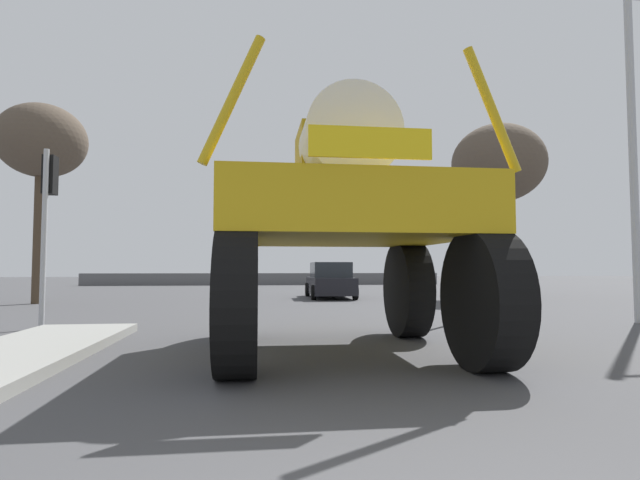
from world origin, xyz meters
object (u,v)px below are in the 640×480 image
(bare_tree_right, at_px, (499,164))
(traffic_signal_near_left, at_px, (48,198))
(bare_tree_left, at_px, (42,143))
(streetlight_near_right, at_px, (637,137))
(oversize_sprayer, at_px, (342,226))
(sedan_ahead, at_px, (330,281))
(traffic_signal_near_right, at_px, (453,215))

(bare_tree_right, bearing_deg, traffic_signal_near_left, -147.87)
(bare_tree_left, bearing_deg, streetlight_near_right, -27.19)
(oversize_sprayer, height_order, sedan_ahead, oversize_sprayer)
(traffic_signal_near_right, relative_size, streetlight_near_right, 0.44)
(traffic_signal_near_right, xyz_separation_m, streetlight_near_right, (4.27, -0.71, 1.85))
(traffic_signal_near_left, height_order, bare_tree_right, bare_tree_right)
(traffic_signal_near_left, bearing_deg, streetlight_near_right, -3.03)
(traffic_signal_near_left, bearing_deg, bare_tree_left, 112.89)
(bare_tree_left, bearing_deg, sedan_ahead, 11.04)
(sedan_ahead, relative_size, bare_tree_right, 0.54)
(traffic_signal_near_right, distance_m, bare_tree_left, 15.04)
(oversize_sprayer, xyz_separation_m, streetlight_near_right, (7.64, 3.21, 2.48))
(bare_tree_right, bearing_deg, traffic_signal_near_right, -122.41)
(oversize_sprayer, height_order, streetlight_near_right, streetlight_near_right)
(sedan_ahead, bearing_deg, bare_tree_left, 101.97)
(traffic_signal_near_right, bearing_deg, sedan_ahead, 98.33)
(traffic_signal_near_right, bearing_deg, streetlight_near_right, -9.47)
(oversize_sprayer, height_order, traffic_signal_near_right, oversize_sprayer)
(traffic_signal_near_left, bearing_deg, traffic_signal_near_right, 0.03)
(oversize_sprayer, bearing_deg, sedan_ahead, -7.80)
(bare_tree_left, bearing_deg, oversize_sprayer, -52.53)
(oversize_sprayer, bearing_deg, traffic_signal_near_right, -40.67)
(bare_tree_left, bearing_deg, bare_tree_right, 5.05)
(oversize_sprayer, height_order, traffic_signal_near_left, oversize_sprayer)
(traffic_signal_near_right, bearing_deg, bare_tree_right, 57.59)
(oversize_sprayer, distance_m, sedan_ahead, 14.08)
(bare_tree_right, bearing_deg, oversize_sprayer, -125.03)
(oversize_sprayer, bearing_deg, traffic_signal_near_left, 55.56)
(sedan_ahead, height_order, streetlight_near_right, streetlight_near_right)
(oversize_sprayer, bearing_deg, bare_tree_right, -34.99)
(traffic_signal_near_left, bearing_deg, oversize_sprayer, -34.48)
(traffic_signal_near_left, height_order, streetlight_near_right, streetlight_near_right)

